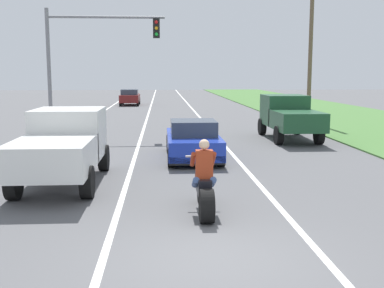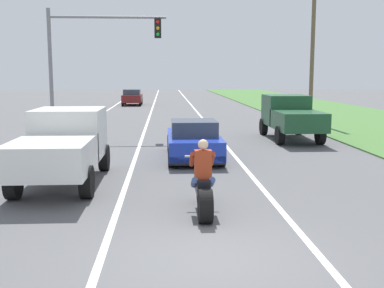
{
  "view_description": "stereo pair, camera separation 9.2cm",
  "coord_description": "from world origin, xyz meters",
  "views": [
    {
      "loc": [
        -0.83,
        -7.4,
        2.99
      ],
      "look_at": [
        0.03,
        5.95,
        1.0
      ],
      "focal_mm": 44.55,
      "sensor_mm": 36.0,
      "label": 1
    },
    {
      "loc": [
        -0.74,
        -7.41,
        2.99
      ],
      "look_at": [
        0.03,
        5.95,
        1.0
      ],
      "focal_mm": 44.55,
      "sensor_mm": 36.0,
      "label": 2
    }
  ],
  "objects": [
    {
      "name": "grass_verge_right",
      "position": [
        11.92,
        20.0,
        0.03
      ],
      "size": [
        10.0,
        120.0,
        0.06
      ],
      "primitive_type": "cube",
      "color": "#477538",
      "rests_on": "ground"
    },
    {
      "name": "pickup_truck_left_lane_white",
      "position": [
        -3.5,
        5.53,
        1.11
      ],
      "size": [
        2.02,
        4.8,
        1.98
      ],
      "color": "silver",
      "rests_on": "ground"
    },
    {
      "name": "lane_stripe_centre_dashed",
      "position": [
        -1.8,
        20.0,
        0.0
      ],
      "size": [
        0.14,
        120.0,
        0.01
      ],
      "primitive_type": "cube",
      "color": "white",
      "rests_on": "ground"
    },
    {
      "name": "pickup_truck_right_shoulder_dark_green",
      "position": [
        4.98,
        13.87,
        1.11
      ],
      "size": [
        2.02,
        4.8,
        1.98
      ],
      "color": "#1E4C2D",
      "rests_on": "ground"
    },
    {
      "name": "sports_car_blue",
      "position": [
        0.28,
        9.21,
        0.63
      ],
      "size": [
        1.84,
        4.3,
        1.37
      ],
      "color": "#1E38B2",
      "rests_on": "ground"
    },
    {
      "name": "lane_stripe_right_solid",
      "position": [
        1.8,
        20.0,
        0.0
      ],
      "size": [
        0.14,
        120.0,
        0.01
      ],
      "primitive_type": "cube",
      "color": "white",
      "rests_on": "ground"
    },
    {
      "name": "ground_plane",
      "position": [
        0.0,
        0.0,
        0.0
      ],
      "size": [
        160.0,
        160.0,
        0.0
      ],
      "primitive_type": "plane",
      "color": "#565659"
    },
    {
      "name": "lane_stripe_left_solid",
      "position": [
        -5.4,
        20.0,
        0.0
      ],
      "size": [
        0.14,
        120.0,
        0.01
      ],
      "primitive_type": "cube",
      "color": "white",
      "rests_on": "ground"
    },
    {
      "name": "distant_car_far_ahead",
      "position": [
        -3.8,
        38.2,
        0.77
      ],
      "size": [
        1.8,
        4.0,
        1.5
      ],
      "color": "maroon",
      "rests_on": "ground"
    },
    {
      "name": "motorcycle_with_rider",
      "position": [
        0.06,
        2.44,
        0.59
      ],
      "size": [
        0.7,
        2.21,
        1.62
      ],
      "color": "black",
      "rests_on": "ground"
    },
    {
      "name": "utility_pole_roadside",
      "position": [
        8.06,
        20.88,
        4.45
      ],
      "size": [
        0.24,
        0.24,
        8.91
      ],
      "primitive_type": "cylinder",
      "color": "brown",
      "rests_on": "ground"
    },
    {
      "name": "traffic_light_mast_near",
      "position": [
        -4.34,
        15.76,
        4.06
      ],
      "size": [
        5.58,
        0.34,
        6.0
      ],
      "color": "gray",
      "rests_on": "ground"
    }
  ]
}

